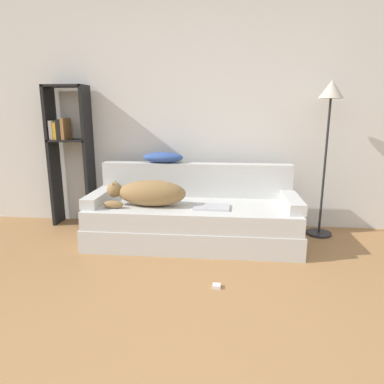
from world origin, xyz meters
name	(u,v)px	position (x,y,z in m)	size (l,w,h in m)	color
wall_back	(200,109)	(0.00, 2.66, 1.35)	(6.92, 0.06, 2.70)	silver
couch	(193,223)	(-0.01, 2.01, 0.20)	(2.11, 0.85, 0.41)	silver
couch_backrest	(196,180)	(-0.01, 2.36, 0.59)	(2.07, 0.15, 0.37)	silver
couch_arm_left	(99,197)	(-0.99, 2.00, 0.46)	(0.15, 0.66, 0.10)	silver
couch_arm_right	(292,202)	(0.97, 2.00, 0.46)	(0.15, 0.66, 0.10)	silver
dog	(149,193)	(-0.45, 1.91, 0.54)	(0.80, 0.31, 0.26)	olive
laptop	(212,207)	(0.18, 1.89, 0.41)	(0.36, 0.25, 0.02)	#B7B7BC
throw_pillow	(163,157)	(-0.38, 2.37, 0.83)	(0.44, 0.22, 0.12)	#335199
bookshelf	(69,147)	(-1.51, 2.48, 0.92)	(0.47, 0.26, 1.61)	black
floor_lamp	(329,114)	(1.35, 2.36, 1.30)	(0.27, 0.27, 1.63)	#232326
power_adapter	(217,286)	(0.26, 1.07, 0.01)	(0.06, 0.06, 0.03)	white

